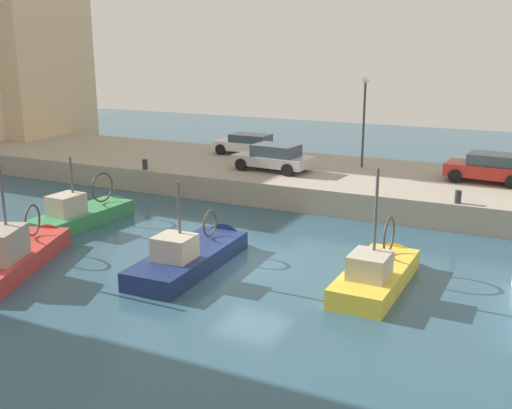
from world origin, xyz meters
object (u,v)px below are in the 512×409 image
at_px(mooring_bollard_north, 145,164).
at_px(mooring_bollard_mid, 458,197).
at_px(fishing_boat_yellow, 379,279).
at_px(parked_car_white, 248,144).
at_px(parked_car_silver, 274,157).
at_px(parked_car_red, 489,167).
at_px(fishing_boat_navy, 195,262).
at_px(fishing_boat_red, 18,261).
at_px(fishing_boat_green, 87,219).
at_px(quay_streetlamp, 364,107).

bearing_deg(mooring_bollard_north, mooring_bollard_mid, -90.00).
distance_m(fishing_boat_yellow, parked_car_white, 17.97).
xyz_separation_m(fishing_boat_yellow, parked_car_silver, (9.96, 8.37, 1.78)).
relative_size(parked_car_red, mooring_bollard_mid, 7.13).
height_order(fishing_boat_navy, fishing_boat_red, fishing_boat_red).
xyz_separation_m(fishing_boat_red, parked_car_silver, (14.03, -3.63, 1.72)).
relative_size(fishing_boat_yellow, fishing_boat_red, 0.84).
xyz_separation_m(fishing_boat_green, parked_car_silver, (8.72, -5.11, 1.77)).
bearing_deg(mooring_bollard_north, quay_streetlamp, -60.97).
distance_m(fishing_boat_yellow, mooring_bollard_north, 16.35).
height_order(fishing_boat_red, parked_car_white, fishing_boat_red).
height_order(mooring_bollard_mid, quay_streetlamp, quay_streetlamp).
xyz_separation_m(parked_car_white, parked_car_red, (-1.57, -13.74, 0.07)).
bearing_deg(fishing_boat_yellow, fishing_boat_green, 84.76).
distance_m(parked_car_white, mooring_bollard_north, 7.02).
xyz_separation_m(parked_car_white, parked_car_silver, (-3.59, -3.30, 0.06)).
relative_size(fishing_boat_navy, parked_car_silver, 1.56).
height_order(parked_car_white, mooring_bollard_mid, parked_car_white).
distance_m(fishing_boat_red, parked_car_white, 17.71).
bearing_deg(quay_streetlamp, fishing_boat_yellow, -160.93).
height_order(fishing_boat_red, mooring_bollard_mid, fishing_boat_red).
xyz_separation_m(fishing_boat_navy, fishing_boat_red, (-2.90, 5.59, 0.09)).
xyz_separation_m(fishing_boat_green, parked_car_red, (10.74, -15.54, 1.78)).
bearing_deg(fishing_boat_red, parked_car_silver, -14.51).
distance_m(fishing_boat_navy, mooring_bollard_mid, 11.51).
relative_size(fishing_boat_navy, fishing_boat_yellow, 1.14).
distance_m(fishing_boat_red, parked_car_silver, 14.60).
height_order(parked_car_red, mooring_bollard_mid, parked_car_red).
distance_m(fishing_boat_green, quay_streetlamp, 15.33).
relative_size(fishing_boat_yellow, parked_car_white, 1.39).
xyz_separation_m(fishing_boat_yellow, mooring_bollard_mid, (7.19, -1.38, 1.35)).
height_order(fishing_boat_green, parked_car_white, fishing_boat_green).
xyz_separation_m(fishing_boat_red, quay_streetlamp, (16.91, -7.57, 4.27)).
height_order(fishing_boat_yellow, parked_car_red, fishing_boat_yellow).
bearing_deg(parked_car_red, fishing_boat_green, 124.65).
bearing_deg(fishing_boat_yellow, mooring_bollard_north, 63.82).
bearing_deg(fishing_boat_red, quay_streetlamp, -24.10).
relative_size(parked_car_silver, mooring_bollard_mid, 7.63).
distance_m(parked_car_red, mooring_bollard_mid, 4.86).
xyz_separation_m(parked_car_red, mooring_bollard_mid, (-4.79, 0.69, -0.44)).
relative_size(fishing_boat_red, parked_car_white, 1.65).
bearing_deg(parked_car_silver, parked_car_red, -79.04).
relative_size(fishing_boat_red, parked_car_red, 1.74).
bearing_deg(fishing_boat_green, mooring_bollard_mid, -68.17).
height_order(parked_car_white, quay_streetlamp, quay_streetlamp).
bearing_deg(fishing_boat_yellow, parked_car_red, -9.79).
bearing_deg(parked_car_red, parked_car_silver, 100.96).
height_order(fishing_boat_yellow, fishing_boat_red, fishing_boat_yellow).
distance_m(fishing_boat_red, mooring_bollard_north, 11.63).
height_order(fishing_boat_navy, quay_streetlamp, quay_streetlamp).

